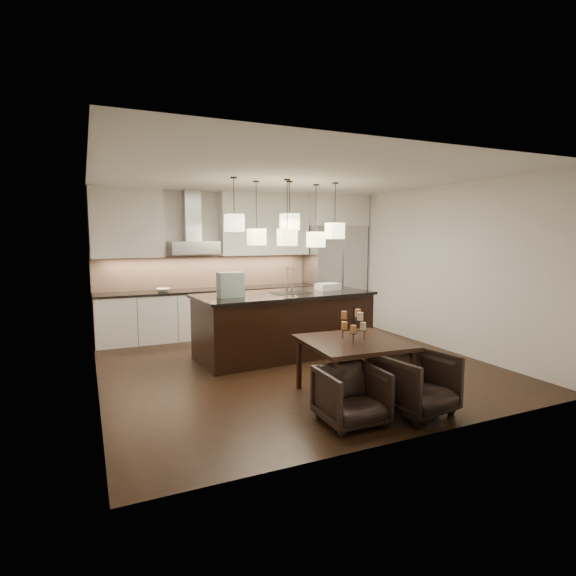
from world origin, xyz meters
name	(u,v)px	position (x,y,z in m)	size (l,w,h in m)	color
floor	(293,365)	(0.00, 0.00, -0.01)	(5.50, 5.50, 0.02)	black
ceiling	(294,176)	(0.00, 0.00, 2.81)	(5.50, 5.50, 0.02)	white
wall_back	(236,262)	(0.00, 2.76, 1.40)	(5.50, 0.02, 2.80)	silver
wall_front	(419,296)	(0.00, -2.76, 1.40)	(5.50, 0.02, 2.80)	silver
wall_left	(92,281)	(-2.76, 0.00, 1.40)	(0.02, 5.50, 2.80)	silver
wall_right	(437,267)	(2.76, 0.00, 1.40)	(0.02, 5.50, 2.80)	silver
refrigerator	(334,276)	(2.10, 2.38, 1.07)	(1.20, 0.72, 2.15)	#B7B7BA
fridge_panel	(335,211)	(2.10, 2.38, 2.47)	(1.26, 0.72, 0.65)	silver
lower_cabinets	(211,313)	(-0.62, 2.43, 0.44)	(4.21, 0.62, 0.88)	silver
countertop	(211,290)	(-0.62, 2.43, 0.90)	(4.21, 0.66, 0.04)	black
backsplash	(207,272)	(-0.62, 2.73, 1.24)	(4.21, 0.02, 0.63)	#D9A98C
upper_cab_left	(127,223)	(-2.10, 2.57, 2.17)	(1.25, 0.35, 1.25)	silver
upper_cab_right	(265,224)	(0.55, 2.57, 2.17)	(1.86, 0.35, 1.25)	silver
hood_canopy	(194,248)	(-0.93, 2.48, 1.72)	(0.90, 0.52, 0.24)	#B7B7BA
hood_chimney	(192,216)	(-0.93, 2.59, 2.32)	(0.30, 0.28, 0.96)	#B7B7BA
fruit_bowl	(163,290)	(-1.53, 2.38, 0.95)	(0.26, 0.26, 0.06)	silver
island_body	(284,325)	(0.09, 0.56, 0.49)	(2.78, 1.11, 0.98)	black
island_top	(284,294)	(0.09, 0.56, 1.00)	(2.87, 1.20, 0.04)	black
faucet	(287,279)	(0.20, 0.68, 1.24)	(0.11, 0.27, 0.42)	silver
tote_bag	(230,285)	(-0.84, 0.45, 1.21)	(0.38, 0.20, 0.38)	#1F5638
food_container	(328,287)	(0.95, 0.64, 1.08)	(0.38, 0.27, 0.11)	silver
dining_table	(353,368)	(0.08, -1.53, 0.35)	(1.16, 1.16, 0.70)	black
candelabra	(354,324)	(0.08, -1.53, 0.90)	(0.33, 0.33, 0.41)	black
candle_a	(363,326)	(0.21, -1.54, 0.86)	(0.07, 0.07, 0.09)	beige
candle_b	(344,326)	(0.02, -1.42, 0.86)	(0.07, 0.07, 0.09)	#CD7F3A
candle_c	(353,329)	(0.01, -1.64, 0.86)	(0.07, 0.07, 0.09)	#A16137
candle_d	(358,313)	(0.18, -1.46, 1.01)	(0.07, 0.07, 0.09)	#CD7F3A
candle_e	(344,315)	(-0.04, -1.51, 1.01)	(0.07, 0.07, 0.09)	#A16137
candle_f	(360,316)	(0.09, -1.66, 1.01)	(0.07, 0.07, 0.09)	beige
armchair_left	(351,396)	(-0.37, -2.20, 0.30)	(0.64, 0.65, 0.60)	black
armchair_right	(416,383)	(0.43, -2.25, 0.34)	(0.73, 0.75, 0.68)	black
pendant_a	(234,223)	(-0.79, 0.38, 2.13)	(0.24, 0.24, 0.26)	#F6EDAA
pendant_b	(257,237)	(-0.33, 0.69, 1.93)	(0.24, 0.24, 0.26)	#F6EDAA
pendant_c	(290,222)	(0.16, 0.50, 2.16)	(0.24, 0.24, 0.26)	#F6EDAA
pendant_d	(316,240)	(0.76, 0.74, 1.88)	(0.24, 0.24, 0.26)	#F6EDAA
pendant_e	(335,231)	(0.92, 0.38, 2.03)	(0.24, 0.24, 0.26)	#F6EDAA
pendant_f	(287,237)	(0.02, 0.28, 1.93)	(0.24, 0.24, 0.26)	#F6EDAA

